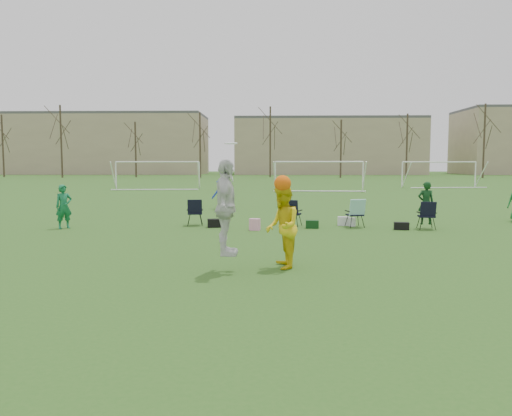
{
  "coord_description": "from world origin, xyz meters",
  "views": [
    {
      "loc": [
        -0.14,
        -9.88,
        2.29
      ],
      "look_at": [
        -0.45,
        1.64,
        1.25
      ],
      "focal_mm": 35.0,
      "sensor_mm": 36.0,
      "label": 1
    }
  ],
  "objects_px": {
    "fielder_blue": "(222,193)",
    "goal_mid": "(319,168)",
    "fielder_green_near": "(64,207)",
    "center_contest": "(255,216)",
    "goal_left": "(158,167)",
    "goal_right": "(439,167)"
  },
  "relations": [
    {
      "from": "fielder_blue",
      "to": "goal_mid",
      "type": "height_order",
      "value": "goal_mid"
    },
    {
      "from": "fielder_blue",
      "to": "fielder_green_near",
      "type": "bearing_deg",
      "value": 34.27
    },
    {
      "from": "center_contest",
      "to": "goal_left",
      "type": "xyz_separation_m",
      "value": [
        -9.55,
        33.36,
        0.76
      ]
    },
    {
      "from": "goal_left",
      "to": "center_contest",
      "type": "bearing_deg",
      "value": -79.02
    },
    {
      "from": "fielder_blue",
      "to": "center_contest",
      "type": "relative_size",
      "value": 0.57
    },
    {
      "from": "goal_mid",
      "to": "goal_right",
      "type": "xyz_separation_m",
      "value": [
        12.0,
        6.0,
        0.0
      ]
    },
    {
      "from": "fielder_blue",
      "to": "goal_right",
      "type": "height_order",
      "value": "goal_right"
    },
    {
      "from": "goal_right",
      "to": "center_contest",
      "type": "bearing_deg",
      "value": -121.76
    },
    {
      "from": "fielder_green_near",
      "to": "fielder_blue",
      "type": "height_order",
      "value": "fielder_green_near"
    },
    {
      "from": "center_contest",
      "to": "fielder_green_near",
      "type": "bearing_deg",
      "value": 135.87
    },
    {
      "from": "fielder_green_near",
      "to": "goal_right",
      "type": "bearing_deg",
      "value": 14.42
    },
    {
      "from": "center_contest",
      "to": "goal_mid",
      "type": "distance_m",
      "value": 31.68
    },
    {
      "from": "fielder_green_near",
      "to": "goal_mid",
      "type": "height_order",
      "value": "goal_mid"
    },
    {
      "from": "center_contest",
      "to": "goal_right",
      "type": "bearing_deg",
      "value": 66.24
    },
    {
      "from": "fielder_blue",
      "to": "goal_right",
      "type": "xyz_separation_m",
      "value": [
        18.55,
        22.78,
        1.15
      ]
    },
    {
      "from": "goal_left",
      "to": "goal_right",
      "type": "bearing_deg",
      "value": 3.75
    },
    {
      "from": "center_contest",
      "to": "goal_mid",
      "type": "xyz_separation_m",
      "value": [
        4.45,
        31.36,
        0.76
      ]
    },
    {
      "from": "goal_left",
      "to": "goal_mid",
      "type": "xyz_separation_m",
      "value": [
        14.0,
        -2.0,
        0.0
      ]
    },
    {
      "from": "center_contest",
      "to": "fielder_blue",
      "type": "bearing_deg",
      "value": 98.21
    },
    {
      "from": "fielder_green_near",
      "to": "goal_left",
      "type": "relative_size",
      "value": 0.21
    },
    {
      "from": "goal_left",
      "to": "goal_mid",
      "type": "height_order",
      "value": "same"
    },
    {
      "from": "goal_mid",
      "to": "goal_right",
      "type": "height_order",
      "value": "same"
    }
  ]
}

